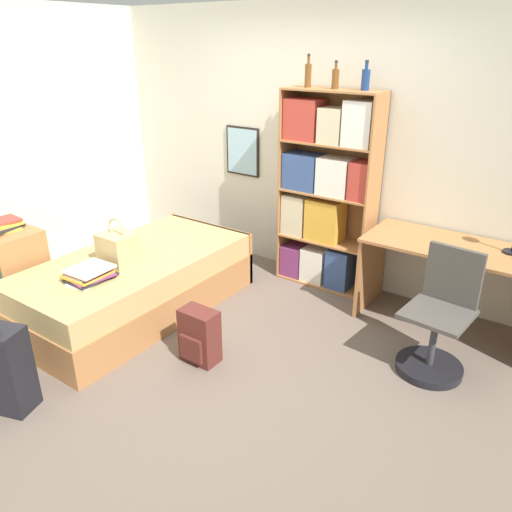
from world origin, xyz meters
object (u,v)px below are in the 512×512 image
dresser (9,271)px  bottle_green (308,75)px  bookcase (324,193)px  desk_chair (437,333)px  bed (138,283)px  book_stack_on_bed (89,274)px  desk (449,269)px  backpack (199,336)px  bottle_brown (335,78)px  bottle_clear (366,79)px  handbag (118,248)px

dresser → bottle_green: bottle_green is taller
bookcase → desk_chair: size_ratio=2.02×
bed → book_stack_on_bed: bearing=-81.9°
desk → bottle_green: bearing=173.8°
dresser → bookcase: 2.93m
bottle_green → backpack: bottle_green is taller
bottle_brown → desk_chair: 2.27m
bottle_brown → bookcase: bearing=-174.8°
bed → bookcase: bookcase is taller
bottle_green → desk_chair: size_ratio=0.30×
book_stack_on_bed → bottle_green: size_ratio=1.34×
bottle_clear → desk_chair: bearing=-37.6°
dresser → backpack: 1.92m
desk → bottle_brown: bearing=172.6°
dresser → desk: (3.23, 1.94, 0.15)m
handbag → desk: bearing=32.2°
bed → bottle_brown: bearing=52.3°
bed → bottle_clear: (1.38, 1.47, 1.70)m
bottle_clear → backpack: 2.51m
bookcase → handbag: bearing=-123.2°
bookcase → desk_chair: bookcase is taller
book_stack_on_bed → desk: size_ratio=0.27×
desk_chair → backpack: size_ratio=2.16×
bed → book_stack_on_bed: (0.07, -0.53, 0.32)m
desk → desk_chair: size_ratio=1.48×
bed → dresser: (-0.91, -0.65, 0.12)m
bed → handbag: 0.44m
backpack → book_stack_on_bed: bearing=-164.7°
bottle_green → book_stack_on_bed: bearing=-111.3°
bottle_clear → bottle_green: bearing=-177.1°
bed → desk: bearing=28.9°
book_stack_on_bed → desk_chair: (2.38, 1.17, -0.28)m
bottle_brown → bottle_clear: bottle_clear is taller
bed → desk_chair: bearing=14.7°
book_stack_on_bed → bottle_brown: bearing=62.2°
bottle_brown → desk_chair: (1.34, -0.80, -1.65)m
handbag → bottle_brown: (1.10, 1.62, 1.29)m
bottle_brown → desk: bottle_brown is taller
desk_chair → bookcase: bearing=150.2°
bottle_green → bottle_brown: 0.27m
handbag → desk_chair: size_ratio=0.43×
dresser → bottle_clear: size_ratio=3.22×
desk_chair → backpack: 1.75m
bottle_clear → bed: bearing=-133.1°
bookcase → bottle_brown: size_ratio=8.08×
bookcase → backpack: 1.86m
bookcase → bottle_clear: 1.07m
bottle_clear → desk: size_ratio=0.17×
handbag → dresser: size_ratio=0.52×
dresser → bookcase: (1.97, 2.09, 0.55)m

